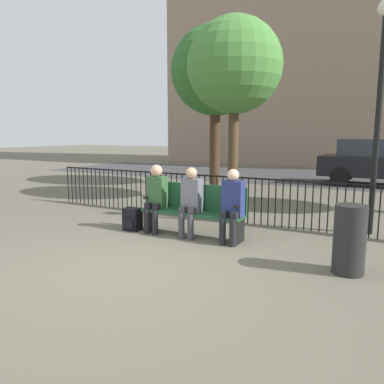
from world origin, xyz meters
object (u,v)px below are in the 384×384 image
object	(u,v)px
tree_2	(234,67)
trash_bin	(349,239)
tree_0	(215,71)
parked_car_0	(381,162)
lamp_post	(381,85)
seated_person_1	(191,199)
seated_person_2	(232,203)
backpack	(132,219)
seated_person_0	(156,195)
park_bench	(194,208)

from	to	relation	value
tree_2	trash_bin	distance (m)	6.15
tree_0	parked_car_0	bearing A→B (deg)	28.96
lamp_post	parked_car_0	size ratio (longest dim) A/B	0.96
seated_person_1	seated_person_2	size ratio (longest dim) A/B	1.00
backpack	seated_person_0	bearing A→B (deg)	12.57
tree_0	lamp_post	size ratio (longest dim) A/B	1.33
backpack	seated_person_2	bearing A→B (deg)	3.04
backpack	lamp_post	bearing A→B (deg)	24.90
seated_person_0	seated_person_2	world-z (taller)	seated_person_0
park_bench	tree_0	xyz separation A→B (m)	(-2.40, 5.98, 3.35)
seated_person_2	seated_person_1	bearing A→B (deg)	-179.98
seated_person_1	backpack	world-z (taller)	seated_person_1
parked_car_0	trash_bin	size ratio (longest dim) A/B	4.61
backpack	trash_bin	distance (m)	3.88
tree_2	parked_car_0	xyz separation A→B (m)	(3.38, 5.28, -2.66)
park_bench	parked_car_0	bearing A→B (deg)	73.08
seated_person_0	lamp_post	world-z (taller)	lamp_post
park_bench	tree_2	xyz separation A→B (m)	(-0.71, 3.50, 3.01)
park_bench	tree_2	distance (m)	4.67
park_bench	lamp_post	bearing A→B (deg)	30.19
seated_person_2	lamp_post	size ratio (longest dim) A/B	0.31
seated_person_0	parked_car_0	bearing A→B (deg)	69.11
seated_person_0	lamp_post	size ratio (longest dim) A/B	0.31
seated_person_2	trash_bin	size ratio (longest dim) A/B	1.36
seated_person_1	seated_person_0	bearing A→B (deg)	179.93
park_bench	tree_2	bearing A→B (deg)	101.39
backpack	lamp_post	xyz separation A→B (m)	(3.98, 1.85, 2.42)
tree_2	lamp_post	distance (m)	4.05
seated_person_0	park_bench	bearing A→B (deg)	9.90
lamp_post	parked_car_0	xyz separation A→B (m)	(-0.10, 7.17, -1.79)
tree_2	lamp_post	size ratio (longest dim) A/B	1.18
seated_person_1	tree_0	size ratio (longest dim) A/B	0.23
backpack	tree_0	xyz separation A→B (m)	(-1.19, 6.21, 3.64)
park_bench	lamp_post	distance (m)	3.85
parked_car_0	park_bench	bearing A→B (deg)	-106.92
park_bench	seated_person_0	xyz separation A→B (m)	(-0.73, -0.13, 0.21)
tree_0	seated_person_2	bearing A→B (deg)	-62.52
backpack	seated_person_1	bearing A→B (deg)	4.97
park_bench	lamp_post	world-z (taller)	lamp_post
seated_person_1	tree_0	bearing A→B (deg)	111.46
backpack	tree_2	world-z (taller)	tree_2
tree_0	lamp_post	bearing A→B (deg)	-40.14
lamp_post	trash_bin	bearing A→B (deg)	-93.28
park_bench	seated_person_0	world-z (taller)	seated_person_0
backpack	parked_car_0	bearing A→B (deg)	66.74
tree_2	trash_bin	world-z (taller)	tree_2
lamp_post	parked_car_0	distance (m)	7.39
park_bench	backpack	world-z (taller)	park_bench
seated_person_0	backpack	bearing A→B (deg)	-167.43
park_bench	seated_person_0	distance (m)	0.77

